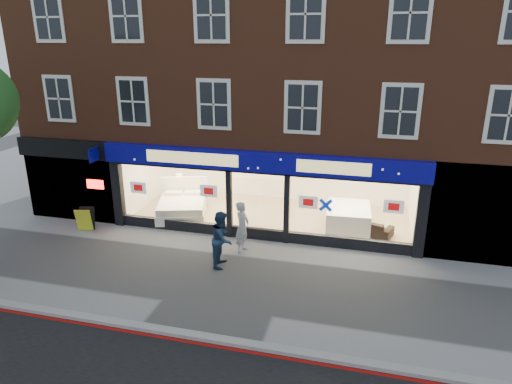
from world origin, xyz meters
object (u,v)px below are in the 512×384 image
at_px(display_bed, 182,206).
at_px(pedestrian_blue, 222,239).
at_px(mattress_stack, 348,217).
at_px(pedestrian_grey, 242,227).
at_px(a_board, 85,219).
at_px(sofa, 366,226).

height_order(display_bed, pedestrian_blue, pedestrian_blue).
distance_m(mattress_stack, pedestrian_grey, 4.40).
distance_m(display_bed, a_board, 3.69).
bearing_deg(a_board, mattress_stack, 1.73).
bearing_deg(mattress_stack, a_board, -164.83).
xyz_separation_m(mattress_stack, a_board, (-9.57, -2.59, -0.05)).
distance_m(mattress_stack, a_board, 9.91).
height_order(display_bed, pedestrian_grey, pedestrian_grey).
xyz_separation_m(display_bed, pedestrian_blue, (2.87, -3.49, 0.45)).
relative_size(mattress_stack, pedestrian_grey, 1.18).
relative_size(display_bed, pedestrian_blue, 1.51).
bearing_deg(a_board, pedestrian_grey, -15.52).
height_order(sofa, pedestrian_grey, pedestrian_grey).
bearing_deg(sofa, a_board, 30.06).
xyz_separation_m(a_board, pedestrian_grey, (6.21, -0.23, 0.44)).
bearing_deg(pedestrian_blue, mattress_stack, -47.22).
relative_size(a_board, pedestrian_grey, 0.50).
relative_size(a_board, pedestrian_blue, 0.49).
bearing_deg(display_bed, mattress_stack, -13.62).
relative_size(mattress_stack, pedestrian_blue, 1.15).
bearing_deg(mattress_stack, display_bed, -176.09).
bearing_deg(display_bed, pedestrian_grey, -54.00).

